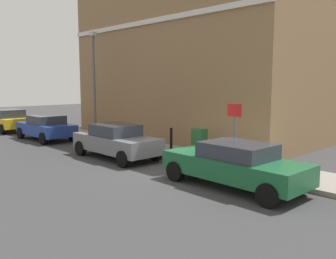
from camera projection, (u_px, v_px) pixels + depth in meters
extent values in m
plane|color=#38383A|center=(173.00, 170.00, 12.83)|extent=(80.00, 80.00, 0.00)
cube|color=gray|center=(120.00, 142.00, 18.53)|extent=(2.27, 30.00, 0.15)
cube|color=olive|center=(201.00, 59.00, 20.68)|extent=(7.92, 13.81, 9.08)
cube|color=silver|center=(149.00, 22.00, 17.71)|extent=(0.12, 13.81, 0.24)
cube|color=#195933|center=(234.00, 167.00, 10.68)|extent=(1.81, 4.52, 0.61)
cube|color=#2D333D|center=(238.00, 151.00, 10.52)|extent=(1.55, 2.05, 0.47)
cylinder|color=black|center=(175.00, 171.00, 11.41)|extent=(0.23, 0.64, 0.64)
cylinder|color=black|center=(208.00, 164.00, 12.50)|extent=(0.23, 0.64, 0.64)
cylinder|color=black|center=(268.00, 195.00, 8.95)|extent=(0.23, 0.64, 0.64)
cylinder|color=black|center=(299.00, 183.00, 10.03)|extent=(0.23, 0.64, 0.64)
cube|color=slate|center=(116.00, 143.00, 14.87)|extent=(1.71, 4.19, 0.64)
cube|color=#2D333D|center=(115.00, 130.00, 14.83)|extent=(1.50, 1.84, 0.49)
cylinder|color=black|center=(81.00, 148.00, 15.46)|extent=(0.22, 0.64, 0.64)
cylinder|color=black|center=(111.00, 144.00, 16.56)|extent=(0.22, 0.64, 0.64)
cylinder|color=black|center=(123.00, 159.00, 13.25)|extent=(0.22, 0.64, 0.64)
cylinder|color=black|center=(155.00, 153.00, 14.35)|extent=(0.22, 0.64, 0.64)
cube|color=navy|center=(46.00, 129.00, 19.69)|extent=(1.79, 3.98, 0.60)
cube|color=#2D333D|center=(46.00, 120.00, 19.54)|extent=(1.56, 1.77, 0.47)
cylinder|color=black|center=(21.00, 133.00, 20.17)|extent=(0.23, 0.64, 0.64)
cylinder|color=black|center=(48.00, 130.00, 21.32)|extent=(0.23, 0.64, 0.64)
cylinder|color=black|center=(43.00, 139.00, 18.15)|extent=(0.23, 0.64, 0.64)
cylinder|color=black|center=(73.00, 135.00, 19.29)|extent=(0.23, 0.64, 0.64)
cube|color=gold|center=(8.00, 122.00, 23.39)|extent=(1.80, 4.03, 0.61)
cube|color=#2D333D|center=(9.00, 113.00, 23.15)|extent=(1.55, 2.02, 0.53)
cylinder|color=black|center=(13.00, 123.00, 25.03)|extent=(0.23, 0.64, 0.64)
cylinder|color=black|center=(3.00, 129.00, 21.83)|extent=(0.23, 0.64, 0.64)
cylinder|color=black|center=(29.00, 127.00, 22.91)|extent=(0.23, 0.64, 0.64)
cylinder|color=black|center=(0.00, 121.00, 26.80)|extent=(0.24, 0.65, 0.64)
cube|color=#1E4C28|center=(199.00, 143.00, 14.40)|extent=(0.40, 0.55, 1.15)
cube|color=#333333|center=(199.00, 156.00, 14.47)|extent=(0.46, 0.61, 0.08)
cylinder|color=black|center=(171.00, 140.00, 15.72)|extent=(0.12, 0.12, 0.95)
sphere|color=black|center=(171.00, 129.00, 15.66)|extent=(0.14, 0.14, 0.14)
cylinder|color=black|center=(136.00, 139.00, 16.11)|extent=(0.12, 0.12, 0.95)
sphere|color=black|center=(136.00, 128.00, 16.05)|extent=(0.14, 0.14, 0.14)
cylinder|color=#59595B|center=(234.00, 136.00, 12.37)|extent=(0.08, 0.08, 2.30)
cube|color=white|center=(235.00, 110.00, 12.24)|extent=(0.03, 0.56, 0.40)
cube|color=red|center=(234.00, 110.00, 12.23)|extent=(0.01, 0.60, 0.44)
cylinder|color=#59595B|center=(94.00, 87.00, 19.53)|extent=(0.14, 0.14, 5.50)
cube|color=#A5A599|center=(93.00, 34.00, 19.16)|extent=(0.20, 0.44, 0.20)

